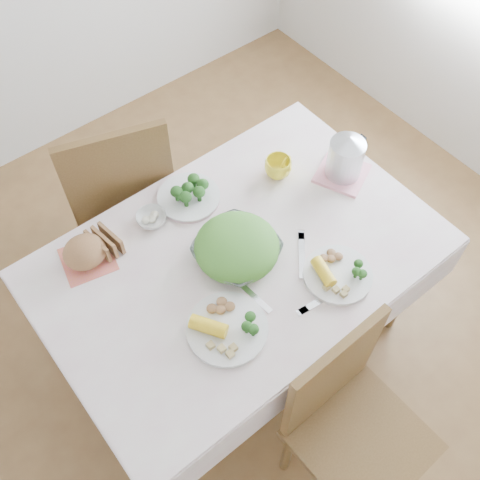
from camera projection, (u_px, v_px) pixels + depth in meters
floor at (239, 339)px, 2.76m from camera, size 3.60×3.60×0.00m
dining_table at (239, 303)px, 2.45m from camera, size 1.40×0.90×0.75m
tablecloth at (239, 256)px, 2.14m from camera, size 1.50×1.00×0.01m
chair_near at (361, 441)px, 2.03m from camera, size 0.45×0.45×0.96m
chair_far at (121, 193)px, 2.69m from camera, size 0.59×0.59×1.04m
salad_bowl at (237, 251)px, 2.10m from camera, size 0.35×0.35×0.07m
dinner_plate_left at (227, 329)px, 1.95m from camera, size 0.34×0.34×0.02m
dinner_plate_right at (338, 275)px, 2.07m from camera, size 0.36×0.36×0.02m
broccoli_plate at (189, 198)px, 2.28m from camera, size 0.34×0.34×0.02m
napkin at (88, 259)px, 2.12m from camera, size 0.22×0.22×0.00m
bread_loaf at (84, 251)px, 2.08m from camera, size 0.20×0.19×0.10m
fruit_bowl at (152, 218)px, 2.21m from camera, size 0.15×0.15×0.04m
yellow_mug at (278, 167)px, 2.33m from camera, size 0.14×0.14×0.09m
pink_tray at (342, 173)px, 2.36m from camera, size 0.26×0.26×0.02m
electric_kettle at (346, 155)px, 2.27m from camera, size 0.18×0.18×0.21m
fork_left at (252, 295)px, 2.04m from camera, size 0.04×0.19×0.00m
fork_right at (302, 255)px, 2.13m from camera, size 0.15×0.17×0.00m
knife at (323, 299)px, 2.03m from camera, size 0.21×0.05×0.00m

